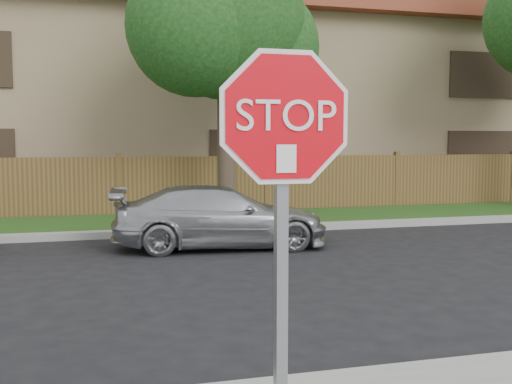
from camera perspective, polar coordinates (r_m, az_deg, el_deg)
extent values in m
cube|color=gray|center=(12.87, -12.28, -3.91)|extent=(70.00, 0.30, 0.15)
cube|color=#1E4714|center=(14.50, -12.59, -2.98)|extent=(70.00, 3.00, 0.12)
cube|color=#533A1D|center=(16.02, -12.89, 0.41)|extent=(70.00, 0.12, 1.60)
cube|color=#9D8561|center=(21.59, -13.56, 7.38)|extent=(34.00, 8.00, 6.00)
cube|color=brown|center=(21.98, -13.74, 15.87)|extent=(35.20, 9.20, 0.50)
cylinder|color=#382B21|center=(14.59, -2.83, 4.66)|extent=(0.44, 0.44, 3.92)
sphere|color=#113913|center=(14.87, -2.88, 16.07)|extent=(3.80, 3.80, 3.80)
sphere|color=#113913|center=(15.27, 0.29, 13.64)|extent=(3.00, 3.00, 3.00)
sphere|color=#113913|center=(14.28, -5.78, 15.37)|extent=(3.20, 3.20, 3.20)
cube|color=gray|center=(3.36, 2.38, -8.42)|extent=(0.06, 0.06, 2.30)
cylinder|color=white|center=(3.21, 2.79, 7.12)|extent=(1.01, 0.02, 1.01)
cylinder|color=red|center=(3.20, 2.86, 7.13)|extent=(0.93, 0.02, 0.93)
cube|color=white|center=(3.19, 2.92, 3.19)|extent=(0.11, 0.00, 0.15)
imported|color=#A3A6AA|center=(11.34, -3.42, -2.37)|extent=(4.17, 1.97, 1.18)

